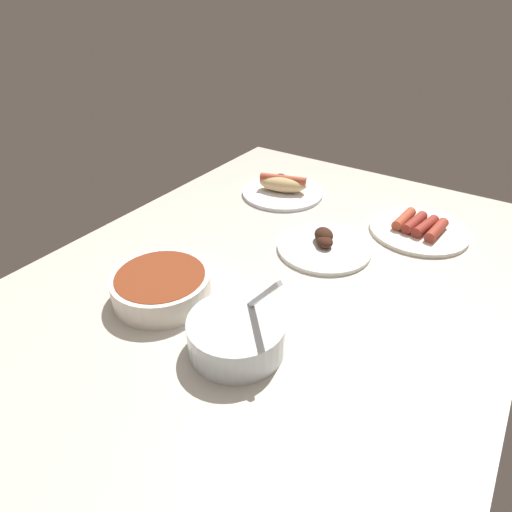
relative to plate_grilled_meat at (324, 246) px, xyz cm
name	(u,v)px	position (x,y,z in cm)	size (l,w,h in cm)	color
ground_plane	(280,273)	(-11.62, 4.40, -2.37)	(120.00, 90.00, 3.00)	beige
plate_grilled_meat	(324,246)	(0.00, 0.00, 0.00)	(20.81, 20.81, 4.17)	white
bowl_coleslaw	(237,333)	(-35.26, -1.49, 2.41)	(15.87, 15.87, 15.34)	silver
bowl_chili	(161,285)	(-32.37, 17.87, 1.99)	(18.44, 18.44, 5.24)	white
plate_hotdog_assembled	(283,188)	(19.62, 22.35, 0.99)	(22.36, 22.36, 5.61)	white
plate_sausages	(419,229)	(19.09, -15.42, 0.14)	(22.73, 22.73, 3.44)	white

